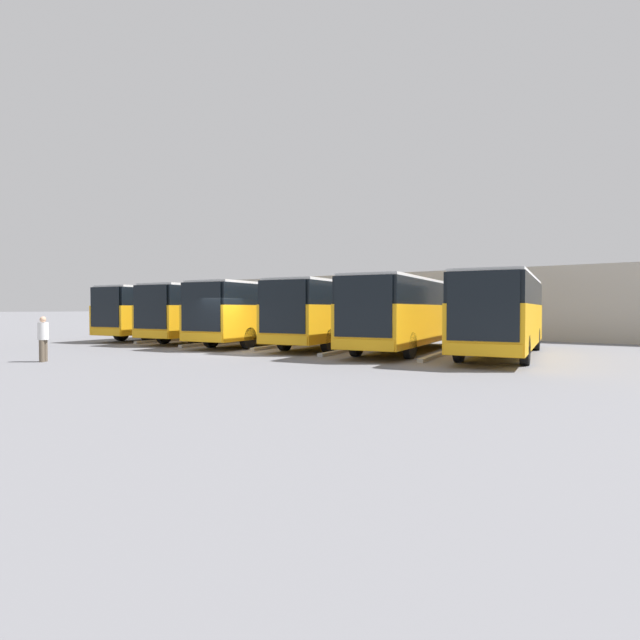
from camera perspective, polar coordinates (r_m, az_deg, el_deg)
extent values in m
plane|color=slate|center=(23.32, -10.36, -3.66)|extent=(600.00, 600.00, 0.00)
cube|color=orange|center=(22.70, 20.15, -0.52)|extent=(4.19, 11.69, 1.74)
cube|color=black|center=(22.70, 20.18, 3.02)|extent=(4.13, 11.51, 1.06)
cube|color=black|center=(17.00, 18.06, 1.54)|extent=(2.27, 0.36, 2.30)
cube|color=orange|center=(17.05, 18.02, -3.27)|extent=(2.45, 0.41, 0.40)
cube|color=silver|center=(22.72, 20.19, 4.51)|extent=(4.03, 11.22, 0.12)
cylinder|color=black|center=(19.11, 22.39, -3.20)|extent=(0.45, 1.11, 1.08)
cylinder|color=black|center=(19.40, 15.60, -3.08)|extent=(0.45, 1.11, 1.08)
cylinder|color=black|center=(26.17, 23.48, -2.01)|extent=(0.45, 1.11, 1.08)
cylinder|color=black|center=(26.38, 18.50, -1.95)|extent=(0.45, 1.11, 1.08)
cube|color=#9E9E99|center=(21.79, 13.49, -3.82)|extent=(1.12, 6.19, 0.15)
cube|color=orange|center=(23.89, 9.93, -0.37)|extent=(4.19, 11.69, 1.74)
cube|color=black|center=(23.89, 9.95, 2.99)|extent=(4.13, 11.51, 1.06)
cube|color=black|center=(18.45, 4.89, 1.58)|extent=(2.27, 0.36, 2.30)
cube|color=orange|center=(18.50, 4.87, -2.85)|extent=(2.45, 0.41, 0.40)
cube|color=silver|center=(23.91, 9.95, 4.41)|extent=(4.03, 11.22, 0.12)
cylinder|color=black|center=(20.21, 10.19, -2.88)|extent=(0.45, 1.11, 1.08)
cylinder|color=black|center=(20.96, 4.15, -2.71)|extent=(0.45, 1.11, 1.08)
cylinder|color=black|center=(27.07, 14.39, -1.84)|extent=(0.45, 1.11, 1.08)
cylinder|color=black|center=(27.64, 9.73, -1.75)|extent=(0.45, 1.11, 1.08)
cube|color=#9E9E99|center=(23.45, 3.37, -3.42)|extent=(1.12, 6.19, 0.15)
cube|color=orange|center=(26.48, 1.98, -0.18)|extent=(4.19, 11.69, 1.74)
cube|color=black|center=(26.48, 1.98, 2.85)|extent=(4.13, 11.51, 1.06)
cube|color=black|center=(21.38, -4.39, 1.55)|extent=(2.27, 0.36, 2.30)
cube|color=orange|center=(21.42, -4.39, -2.28)|extent=(2.45, 0.41, 0.40)
cube|color=silver|center=(26.50, 1.98, 4.13)|extent=(4.03, 11.22, 0.12)
cylinder|color=black|center=(22.82, 0.92, -2.38)|extent=(0.45, 1.11, 1.08)
cylinder|color=black|center=(23.89, -4.06, -2.21)|extent=(0.45, 1.11, 1.08)
cylinder|color=black|center=(29.36, 6.89, -1.56)|extent=(0.45, 1.11, 1.08)
cylinder|color=black|center=(30.21, 2.78, -1.47)|extent=(0.45, 1.11, 1.08)
cube|color=#9E9E99|center=(26.40, -3.98, -2.89)|extent=(1.12, 6.19, 0.15)
cube|color=orange|center=(28.50, -6.08, -0.08)|extent=(4.19, 11.69, 1.74)
cube|color=black|center=(28.50, -6.08, 2.73)|extent=(4.13, 11.51, 1.06)
cube|color=black|center=(23.86, -13.50, 1.49)|extent=(2.27, 0.36, 2.30)
cube|color=orange|center=(23.89, -13.49, -1.94)|extent=(2.45, 0.41, 0.40)
cube|color=silver|center=(28.52, -6.09, 3.92)|extent=(4.03, 11.22, 0.12)
cylinder|color=black|center=(24.95, -8.22, -2.08)|extent=(0.45, 1.11, 1.08)
cylinder|color=black|center=(26.32, -12.34, -1.92)|extent=(0.45, 1.11, 1.08)
cylinder|color=black|center=(31.03, -0.76, -1.39)|extent=(0.45, 1.11, 1.08)
cylinder|color=black|center=(32.15, -4.40, -1.30)|extent=(0.45, 1.11, 1.08)
cube|color=#9E9E99|center=(28.79, -11.56, -2.56)|extent=(1.12, 6.19, 0.15)
cube|color=orange|center=(31.75, -11.50, 0.04)|extent=(4.19, 11.69, 1.74)
cube|color=black|center=(31.75, -11.51, 2.57)|extent=(4.13, 11.51, 1.06)
cube|color=black|center=(27.45, -18.88, 1.43)|extent=(2.27, 0.36, 2.30)
cube|color=orange|center=(27.48, -18.87, -1.55)|extent=(2.45, 0.41, 0.40)
cube|color=silver|center=(31.77, -11.52, 3.64)|extent=(4.03, 11.22, 0.12)
cylinder|color=black|center=(28.31, -14.07, -1.70)|extent=(0.45, 1.11, 1.08)
cylinder|color=black|center=(29.85, -17.42, -1.56)|extent=(0.45, 1.11, 1.08)
cylinder|color=black|center=(34.01, -6.29, -1.16)|extent=(0.45, 1.11, 1.08)
cylinder|color=black|center=(35.30, -9.43, -1.08)|extent=(0.45, 1.11, 1.08)
cube|color=#9E9E99|center=(32.28, -16.34, -2.17)|extent=(1.12, 6.19, 0.15)
cube|color=orange|center=(35.07, -16.22, 0.14)|extent=(4.19, 11.69, 1.74)
cube|color=black|center=(35.07, -16.23, 2.42)|extent=(4.13, 11.51, 1.06)
cube|color=black|center=(31.09, -23.40, 1.37)|extent=(2.27, 0.36, 2.30)
cube|color=orange|center=(31.12, -23.38, -1.26)|extent=(2.45, 0.41, 0.40)
cube|color=silver|center=(35.09, -16.24, 3.39)|extent=(4.03, 11.22, 0.12)
cylinder|color=black|center=(31.75, -19.02, -1.41)|extent=(0.45, 1.11, 1.08)
cylinder|color=black|center=(33.43, -21.78, -1.29)|extent=(0.45, 1.11, 1.08)
cylinder|color=black|center=(37.07, -11.19, -0.98)|extent=(0.45, 1.11, 1.08)
cylinder|color=black|center=(38.51, -13.89, -0.90)|extent=(0.45, 1.11, 1.08)
cylinder|color=brown|center=(21.48, -29.20, -3.12)|extent=(0.27, 0.27, 0.83)
cylinder|color=brown|center=(21.67, -28.94, -3.08)|extent=(0.27, 0.27, 0.83)
cylinder|color=silver|center=(21.53, -29.09, -1.12)|extent=(0.53, 0.53, 0.66)
sphere|color=tan|center=(21.52, -29.10, 0.06)|extent=(0.23, 0.23, 0.23)
cube|color=#A8A399|center=(43.09, 12.20, 1.69)|extent=(40.63, 13.89, 4.61)
cube|color=silver|center=(51.05, 15.83, 3.92)|extent=(40.63, 3.00, 0.24)
cylinder|color=slate|center=(49.43, 32.05, 1.32)|extent=(0.20, 0.20, 4.36)
cylinder|color=slate|center=(58.11, 2.77, 1.49)|extent=(0.20, 0.20, 4.36)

